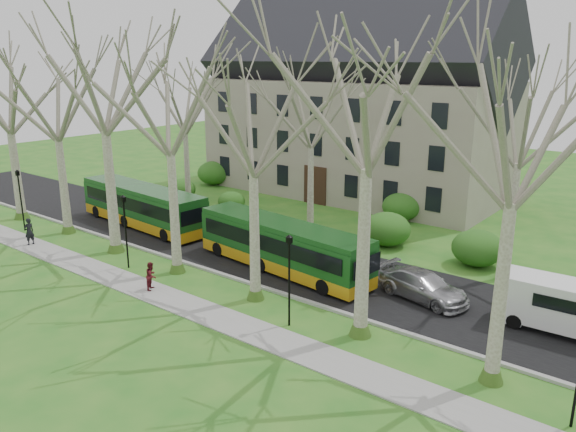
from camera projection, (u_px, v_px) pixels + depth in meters
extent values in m
plane|color=#286D1F|center=(213.00, 287.00, 30.26)|extent=(120.00, 120.00, 0.00)
cube|color=gray|center=(177.00, 302.00, 28.35)|extent=(70.00, 2.00, 0.06)
cube|color=black|center=(277.00, 259.00, 34.42)|extent=(80.00, 8.00, 0.06)
cube|color=#A5A39E|center=(232.00, 277.00, 31.37)|extent=(80.00, 0.25, 0.14)
cube|color=gray|center=(354.00, 137.00, 50.64)|extent=(26.00, 12.00, 10.00)
cylinder|color=black|center=(21.00, 203.00, 39.61)|extent=(0.10, 0.10, 4.00)
cube|color=black|center=(17.00, 173.00, 39.03)|extent=(0.22, 0.22, 0.30)
cylinder|color=black|center=(126.00, 235.00, 32.51)|extent=(0.10, 0.10, 4.00)
cube|color=black|center=(123.00, 199.00, 31.92)|extent=(0.22, 0.22, 0.30)
cylinder|color=black|center=(289.00, 285.00, 25.40)|extent=(0.10, 0.10, 4.00)
cube|color=black|center=(289.00, 240.00, 24.81)|extent=(0.22, 0.22, 0.30)
ellipsoid|color=#23631C|center=(181.00, 188.00, 48.56)|extent=(2.60, 2.60, 2.00)
ellipsoid|color=#23631C|center=(231.00, 199.00, 45.00)|extent=(2.60, 2.60, 2.00)
ellipsoid|color=#23631C|center=(387.00, 231.00, 36.71)|extent=(2.60, 2.60, 2.00)
ellipsoid|color=#23631C|center=(477.00, 249.00, 33.16)|extent=(2.60, 2.60, 2.00)
ellipsoid|color=#23631C|center=(214.00, 174.00, 54.29)|extent=(2.60, 2.60, 2.00)
ellipsoid|color=#23631C|center=(401.00, 207.00, 42.44)|extent=(2.60, 2.60, 2.00)
imported|color=#9E9EA2|center=(423.00, 286.00, 28.47)|extent=(5.22, 2.98, 1.43)
imported|color=black|center=(29.00, 231.00, 36.69)|extent=(0.47, 0.68, 1.79)
imported|color=#56131C|center=(151.00, 276.00, 29.65)|extent=(0.86, 0.92, 1.51)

